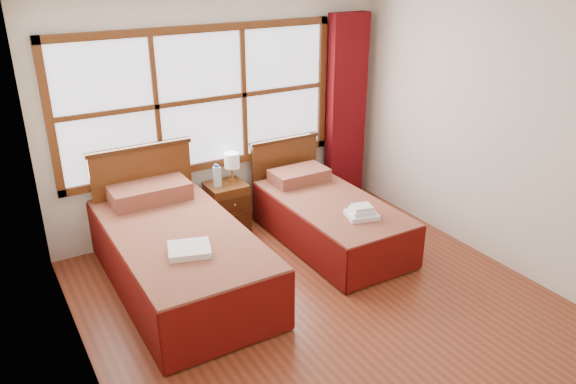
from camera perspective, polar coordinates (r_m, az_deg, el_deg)
floor at (r=5.10m, az=4.76°, el=-12.41°), size 4.50×4.50×0.00m
ceiling at (r=4.16m, az=5.99°, el=18.09°), size 4.50×4.50×0.00m
wall_back at (r=6.33m, az=-6.72°, el=7.85°), size 4.00×0.00×4.00m
wall_left at (r=3.76m, az=-20.42°, el=-4.65°), size 0.00×4.50×4.50m
wall_right at (r=5.81m, az=21.62°, el=4.95°), size 0.00×4.50×4.50m
window at (r=6.15m, az=-8.80°, el=9.21°), size 3.16×0.06×1.56m
curtain at (r=7.03m, az=5.90°, el=8.35°), size 0.50×0.16×2.30m
bed_left at (r=5.44m, az=-11.17°, el=-6.02°), size 1.16×2.26×1.14m
bed_right at (r=6.16m, az=4.08°, el=-2.56°), size 0.97×1.99×0.94m
nightstand at (r=6.42m, az=-6.20°, el=-1.56°), size 0.43×0.42×0.57m
towels_left at (r=4.86m, az=-10.00°, el=-5.78°), size 0.43×0.40×0.06m
towels_right at (r=5.69m, az=7.51°, el=-2.07°), size 0.36×0.33×0.13m
lamp at (r=6.31m, az=-5.73°, el=3.12°), size 0.17×0.17×0.33m
bottle_near at (r=6.22m, az=-7.31°, el=1.59°), size 0.07×0.07×0.26m
bottle_far at (r=6.23m, az=-7.09°, el=1.58°), size 0.06×0.06×0.25m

